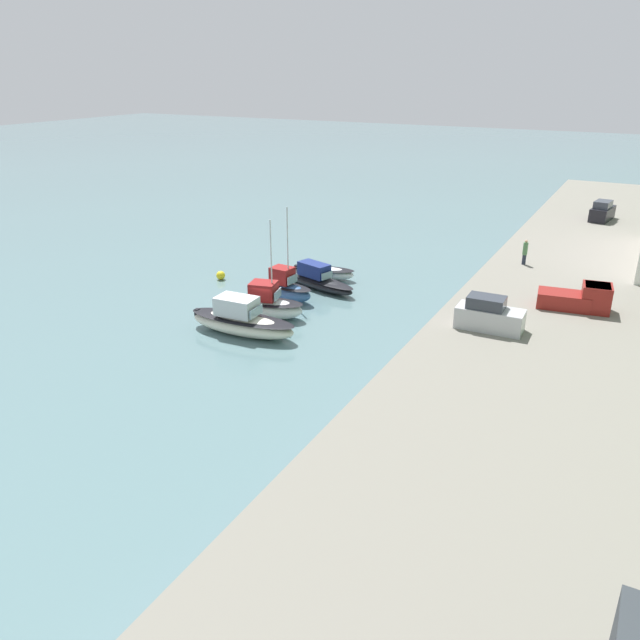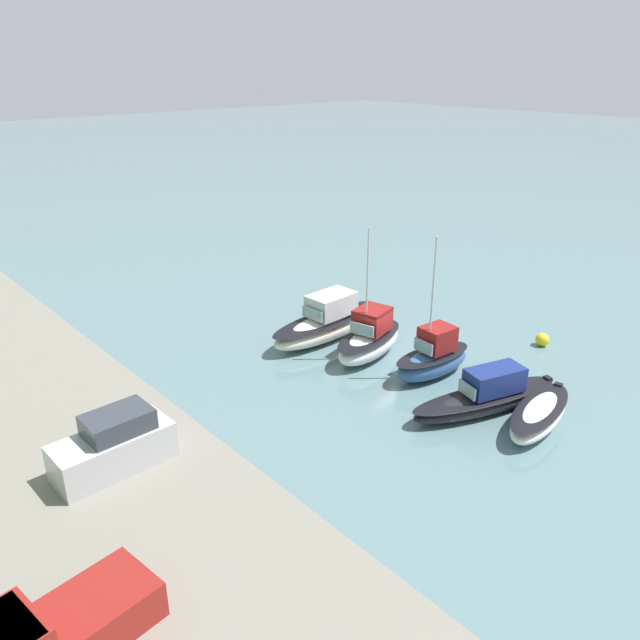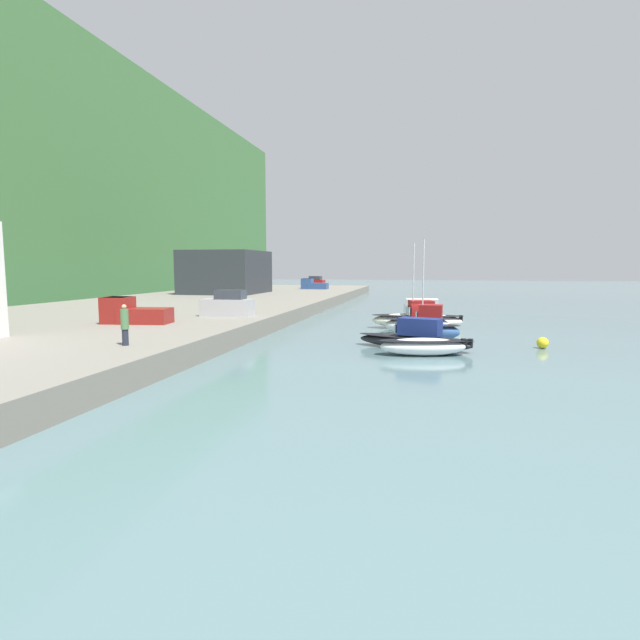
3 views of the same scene
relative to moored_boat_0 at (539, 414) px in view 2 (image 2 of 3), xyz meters
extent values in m
plane|color=slate|center=(9.62, 0.02, -0.58)|extent=(320.00, 320.00, 0.00)
ellipsoid|color=white|center=(0.00, 0.01, -0.04)|extent=(2.73, 5.49, 1.08)
ellipsoid|color=black|center=(0.00, 0.01, 0.34)|extent=(2.82, 5.60, 0.12)
cube|color=black|center=(0.50, -2.43, 0.18)|extent=(0.41, 0.35, 0.56)
ellipsoid|color=black|center=(2.34, 0.64, -0.12)|extent=(3.91, 7.87, 0.93)
ellipsoid|color=black|center=(2.34, 0.64, 0.21)|extent=(4.03, 8.04, 0.12)
cube|color=navy|center=(2.23, 0.27, 0.91)|extent=(2.04, 2.96, 1.13)
cube|color=#8CA5B2|center=(2.66, 1.70, 0.74)|extent=(1.16, 0.44, 0.57)
cube|color=black|center=(1.27, -2.86, 0.07)|extent=(0.43, 0.37, 0.56)
ellipsoid|color=#33568E|center=(6.13, -0.19, 0.12)|extent=(2.16, 4.78, 1.41)
ellipsoid|color=black|center=(6.13, -0.19, 0.62)|extent=(2.23, 4.88, 0.12)
cube|color=maroon|center=(6.11, -0.42, 1.45)|extent=(1.47, 1.73, 1.25)
cube|color=#8CA5B2|center=(6.19, 0.54, 1.27)|extent=(1.21, 0.20, 0.63)
cylinder|color=silver|center=(6.16, 0.16, 3.82)|extent=(0.10, 0.10, 5.98)
ellipsoid|color=white|center=(9.85, 0.59, 0.14)|extent=(3.28, 5.58, 1.44)
ellipsoid|color=black|center=(9.85, 0.59, 0.64)|extent=(3.39, 5.70, 0.12)
cube|color=maroon|center=(9.91, 0.33, 1.49)|extent=(1.96, 2.15, 1.26)
cube|color=#8CA5B2|center=(9.66, 1.37, 1.30)|extent=(1.40, 0.43, 0.63)
cylinder|color=silver|center=(9.76, 0.97, 3.77)|extent=(0.10, 0.10, 5.83)
ellipsoid|color=white|center=(13.18, 0.69, 0.11)|extent=(2.71, 7.88, 1.38)
ellipsoid|color=black|center=(13.18, 0.69, 0.59)|extent=(2.81, 8.04, 0.12)
cube|color=silver|center=(13.20, 0.30, 1.42)|extent=(1.87, 2.81, 1.24)
cube|color=#8CA5B2|center=(13.12, 1.81, 1.23)|extent=(1.56, 0.18, 0.62)
cube|color=black|center=(13.37, -2.99, 0.38)|extent=(0.37, 0.30, 0.56)
cube|color=#B7B7BC|center=(7.59, 15.98, 1.46)|extent=(1.90, 4.24, 1.40)
cube|color=#333842|center=(7.60, 15.67, 2.54)|extent=(1.59, 2.35, 0.76)
cube|color=maroon|center=(1.29, 19.59, 1.31)|extent=(2.45, 3.74, 1.10)
sphere|color=yellow|center=(4.32, -7.71, -0.20)|extent=(0.76, 0.76, 0.76)
camera|label=1|loc=(45.21, 23.78, 16.37)|focal=35.00mm
camera|label=2|loc=(-11.29, 22.82, 14.40)|focal=35.00mm
camera|label=3|loc=(-30.78, -0.27, 4.86)|focal=28.00mm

